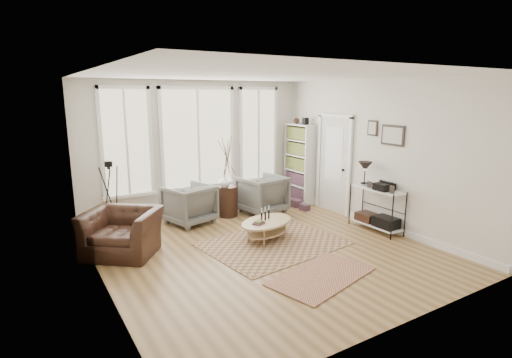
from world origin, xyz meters
TOP-DOWN VIEW (x-y plane):
  - room at (0.02, 0.03)m, footprint 5.50×5.54m
  - bay_window at (0.00, 2.71)m, footprint 4.14×0.12m
  - door at (2.57, 1.15)m, footprint 0.09×1.06m
  - bookcase at (2.44, 2.23)m, footprint 0.31×0.85m
  - low_shelf at (2.38, -0.30)m, footprint 0.38×1.08m
  - wall_art at (2.58, -0.27)m, footprint 0.04×0.88m
  - rug_main at (0.28, 0.12)m, footprint 2.55×2.04m
  - rug_runner at (0.15, -1.32)m, footprint 1.77×1.26m
  - coffee_table at (0.28, 0.37)m, footprint 1.31×1.07m
  - armchair_left at (-0.55, 2.00)m, footprint 1.08×1.09m
  - armchair_right at (1.12, 1.86)m, footprint 1.02×1.04m
  - side_table at (0.35, 2.04)m, footprint 0.44×0.44m
  - vase at (0.25, 1.97)m, footprint 0.30×0.30m
  - accent_chair at (-2.11, 1.06)m, footprint 1.51×1.48m
  - tripod_camera at (-2.01, 2.25)m, footprint 0.49×0.49m
  - book_stack_near at (2.05, 1.85)m, footprint 0.24×0.29m
  - book_stack_far at (2.05, 1.50)m, footprint 0.18×0.22m

SIDE VIEW (x-z plane):
  - rug_main at x=0.28m, z-range 0.00..0.01m
  - rug_runner at x=0.15m, z-range 0.01..0.02m
  - book_stack_far at x=2.05m, z-range 0.00..0.14m
  - book_stack_near at x=2.05m, z-range 0.00..0.17m
  - coffee_table at x=0.28m, z-range 0.02..0.54m
  - accent_chair at x=-2.11m, z-range 0.00..0.74m
  - armchair_left at x=-0.55m, z-range 0.00..0.81m
  - armchair_right at x=1.12m, z-range 0.00..0.84m
  - low_shelf at x=2.38m, z-range -0.14..1.16m
  - tripod_camera at x=-2.01m, z-range -0.05..1.32m
  - vase at x=0.25m, z-range 0.66..0.92m
  - side_table at x=0.35m, z-range -0.04..1.82m
  - bookcase at x=2.44m, z-range -0.07..1.99m
  - door at x=2.57m, z-range 0.01..2.23m
  - room at x=0.02m, z-range -0.02..2.88m
  - bay_window at x=0.00m, z-range 0.49..2.73m
  - wall_art at x=2.58m, z-range 1.66..2.10m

